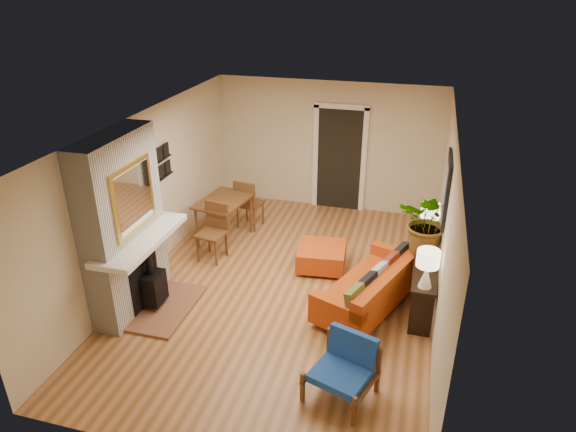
# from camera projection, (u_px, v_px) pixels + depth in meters

# --- Properties ---
(room_shell) EXTENTS (6.50, 6.50, 6.50)m
(room_shell) POSITION_uv_depth(u_px,v_px,m) (353.00, 161.00, 9.64)
(room_shell) COLOR #B77646
(room_shell) RESTS_ON ground
(fireplace) EXTENTS (1.09, 1.68, 2.60)m
(fireplace) POSITION_uv_depth(u_px,v_px,m) (126.00, 230.00, 7.10)
(fireplace) COLOR white
(fireplace) RESTS_ON ground
(sofa) EXTENTS (1.47, 2.08, 0.76)m
(sofa) POSITION_uv_depth(u_px,v_px,m) (373.00, 288.00, 7.43)
(sofa) COLOR silver
(sofa) RESTS_ON ground
(ottoman) EXTENTS (0.84, 0.84, 0.39)m
(ottoman) POSITION_uv_depth(u_px,v_px,m) (322.00, 256.00, 8.47)
(ottoman) COLOR silver
(ottoman) RESTS_ON ground
(blue_chair) EXTENTS (0.88, 0.87, 0.73)m
(blue_chair) POSITION_uv_depth(u_px,v_px,m) (345.00, 364.00, 5.89)
(blue_chair) COLOR brown
(blue_chair) RESTS_ON ground
(dining_table) EXTENTS (0.97, 1.87, 0.98)m
(dining_table) POSITION_uv_depth(u_px,v_px,m) (228.00, 209.00, 9.15)
(dining_table) COLOR brown
(dining_table) RESTS_ON ground
(console_table) EXTENTS (0.34, 1.85, 0.72)m
(console_table) POSITION_uv_depth(u_px,v_px,m) (425.00, 267.00, 7.47)
(console_table) COLOR black
(console_table) RESTS_ON ground
(lamp_near) EXTENTS (0.30, 0.30, 0.54)m
(lamp_near) POSITION_uv_depth(u_px,v_px,m) (428.00, 265.00, 6.61)
(lamp_near) COLOR white
(lamp_near) RESTS_ON console_table
(lamp_far) EXTENTS (0.30, 0.30, 0.54)m
(lamp_far) POSITION_uv_depth(u_px,v_px,m) (430.00, 216.00, 7.90)
(lamp_far) COLOR white
(lamp_far) RESTS_ON console_table
(houseplant) EXTENTS (1.00, 0.92, 0.95)m
(houseplant) POSITION_uv_depth(u_px,v_px,m) (430.00, 222.00, 7.41)
(houseplant) COLOR #1E5919
(houseplant) RESTS_ON console_table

